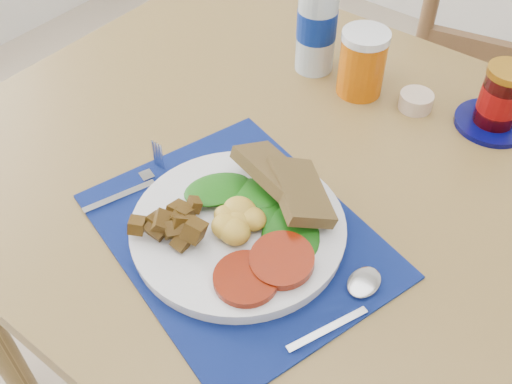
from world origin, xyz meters
TOP-DOWN VIEW (x-y plane):
  - table at (0.00, 0.20)m, footprint 1.40×0.90m
  - chair_far at (-0.07, 0.92)m, footprint 0.47×0.45m
  - placemat at (-0.13, 0.03)m, footprint 0.48×0.42m
  - breakfast_plate at (-0.14, 0.03)m, footprint 0.29×0.29m
  - fork at (-0.31, 0.01)m, footprint 0.05×0.16m
  - spoon at (0.05, 0.04)m, footprint 0.05×0.17m
  - water_bottle at (-0.28, 0.44)m, footprint 0.07×0.07m
  - juice_glass at (-0.17, 0.42)m, footprint 0.08×0.08m
  - ramekin at (-0.07, 0.44)m, footprint 0.06×0.06m
  - jam_on_saucer at (0.05, 0.48)m, footprint 0.12×0.12m

SIDE VIEW (x-z plane):
  - chair_far at x=-0.07m, z-range 0.01..1.08m
  - table at x=0.00m, z-range 0.29..1.04m
  - placemat at x=-0.13m, z-range 0.75..0.75m
  - fork at x=-0.31m, z-range 0.75..0.76m
  - spoon at x=0.05m, z-range 0.75..0.76m
  - ramekin at x=-0.07m, z-range 0.75..0.78m
  - breakfast_plate at x=-0.14m, z-range 0.74..0.81m
  - jam_on_saucer at x=0.05m, z-range 0.74..0.85m
  - juice_glass at x=-0.17m, z-range 0.75..0.86m
  - water_bottle at x=-0.28m, z-range 0.74..0.98m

